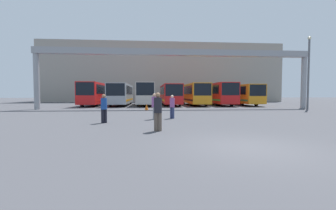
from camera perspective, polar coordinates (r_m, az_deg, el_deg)
name	(u,v)px	position (r m, az deg, el deg)	size (l,w,h in m)	color
ground_plane	(251,148)	(7.67, 20.26, -10.10)	(200.00, 200.00, 0.00)	#47474C
building_backdrop	(162,74)	(53.88, -1.42, 7.80)	(52.35, 12.00, 12.79)	gray
overhead_gantry	(177,58)	(26.25, 2.27, 11.74)	(31.52, 0.80, 6.80)	gray
bus_slot_0	(95,93)	(34.49, -18.04, 2.96)	(2.45, 10.43, 3.26)	red
bus_slot_1	(121,93)	(34.71, -11.76, 2.93)	(2.56, 12.17, 3.14)	#999EA5
bus_slot_2	(146,93)	(34.46, -5.65, 3.09)	(2.49, 12.17, 3.26)	beige
bus_slot_3	(170,94)	(34.26, 0.53, 2.92)	(2.48, 11.47, 3.06)	red
bus_slot_4	(194,93)	(34.91, 6.56, 3.01)	(2.52, 11.70, 3.18)	orange
bus_slot_5	(217,93)	(35.95, 12.30, 3.04)	(2.62, 11.97, 3.27)	red
bus_slot_6	(240,94)	(37.17, 17.76, 2.77)	(2.52, 11.90, 3.05)	orange
pedestrian_far_center	(172,106)	(15.52, 1.07, -0.26)	(0.34, 0.34, 1.63)	navy
pedestrian_near_left	(104,108)	(13.61, -15.97, -0.68)	(0.35, 0.35, 1.68)	black
pedestrian_mid_left	(154,106)	(15.04, -3.49, -0.14)	(0.36, 0.36, 1.73)	gray
pedestrian_mid_right	(158,111)	(10.22, -2.59, -1.46)	(0.37, 0.37, 1.76)	brown
traffic_cone	(147,107)	(23.88, -5.46, -0.50)	(0.40, 0.40, 0.64)	orange
lamp_post	(309,70)	(28.63, 32.11, 7.57)	(0.36, 0.36, 7.85)	#595B60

